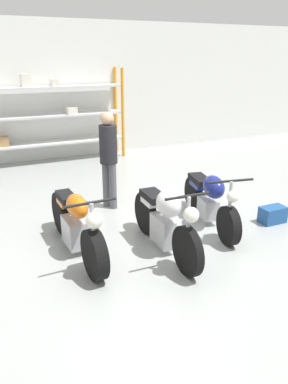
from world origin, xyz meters
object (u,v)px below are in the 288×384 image
object	(u,v)px
person_browsing	(108,153)
motorcycle_white	(165,220)
toolbox	(273,215)
motorcycle_blue	(210,199)
motorcycle_orange	(76,224)
shelving_rack	(38,114)

from	to	relation	value
person_browsing	motorcycle_white	bearing A→B (deg)	67.64
toolbox	person_browsing	bearing A→B (deg)	141.52
motorcycle_blue	toolbox	xyz separation A→B (m)	(1.03, -0.40, -0.32)
motorcycle_orange	person_browsing	bearing A→B (deg)	142.28
shelving_rack	motorcycle_orange	world-z (taller)	shelving_rack
person_browsing	toolbox	bearing A→B (deg)	115.13
motorcycle_white	motorcycle_blue	size ratio (longest dim) A/B	0.99
motorcycle_blue	toolbox	distance (m)	1.15
motorcycle_white	toolbox	size ratio (longest dim) A/B	4.60
motorcycle_orange	motorcycle_blue	xyz separation A→B (m)	(2.28, 0.03, 0.01)
motorcycle_white	person_browsing	xyz separation A→B (m)	(-0.14, 1.94, 0.55)
shelving_rack	motorcycle_white	world-z (taller)	shelving_rack
motorcycle_orange	toolbox	world-z (taller)	motorcycle_orange
shelving_rack	motorcycle_blue	size ratio (longest dim) A/B	2.14
motorcycle_orange	person_browsing	size ratio (longest dim) A/B	1.23
person_browsing	motorcycle_orange	bearing A→B (deg)	28.37
shelving_rack	toolbox	xyz separation A→B (m)	(2.86, -5.55, -1.14)
motorcycle_orange	motorcycle_white	bearing A→B (deg)	64.03
shelving_rack	person_browsing	distance (m)	3.78
motorcycle_orange	shelving_rack	bearing A→B (deg)	172.59
shelving_rack	motorcycle_white	bearing A→B (deg)	-82.87
motorcycle_white	toolbox	bearing A→B (deg)	94.78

